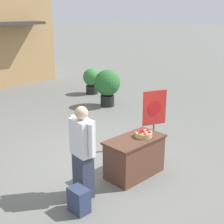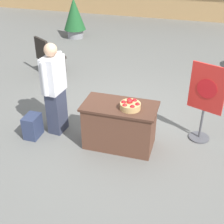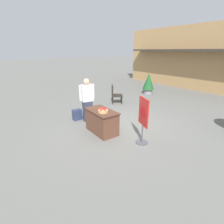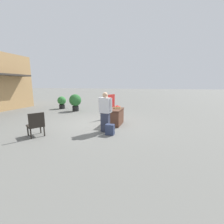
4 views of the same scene
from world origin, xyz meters
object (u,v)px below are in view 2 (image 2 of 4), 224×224
potted_plant_far_right (74,16)px  display_table (120,125)px  backpack (33,126)px  person_visitor (55,89)px  patio_chair (47,54)px  apple_basket (130,105)px  poster_board (205,100)px

potted_plant_far_right → display_table: bearing=-61.0°
potted_plant_far_right → backpack: bearing=-75.3°
person_visitor → backpack: (-0.35, -0.31, -0.64)m
display_table → backpack: 1.57m
patio_chair → potted_plant_far_right: size_ratio=0.72×
person_visitor → potted_plant_far_right: bearing=114.5°
display_table → apple_basket: 0.49m
potted_plant_far_right → person_visitor: bearing=-71.1°
poster_board → patio_chair: poster_board is taller
apple_basket → patio_chair: 3.72m
apple_basket → backpack: apple_basket is taller
display_table → patio_chair: patio_chair is taller
apple_basket → person_visitor: person_visitor is taller
person_visitor → poster_board: person_visitor is taller
poster_board → potted_plant_far_right: poster_board is taller
patio_chair → apple_basket: bearing=-99.6°
patio_chair → person_visitor: bearing=-117.1°
backpack → patio_chair: patio_chair is taller
display_table → patio_chair: bearing=136.0°
backpack → potted_plant_far_right: (-1.49, 5.65, 0.50)m
display_table → poster_board: bearing=23.8°
person_visitor → poster_board: size_ratio=1.19×
backpack → poster_board: poster_board is taller
apple_basket → person_visitor: 1.40m
display_table → apple_basket: apple_basket is taller
poster_board → patio_chair: (-3.86, 1.87, -0.27)m
person_visitor → potted_plant_far_right: 5.65m
backpack → patio_chair: bearing=110.6°
display_table → apple_basket: (0.18, -0.06, 0.45)m
poster_board → apple_basket: bearing=-39.2°
apple_basket → backpack: 1.85m
person_visitor → potted_plant_far_right: (-1.83, 5.35, -0.14)m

